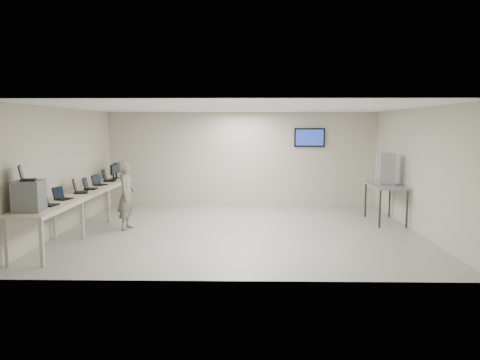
{
  "coord_description": "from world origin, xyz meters",
  "views": [
    {
      "loc": [
        0.21,
        -10.51,
        2.39
      ],
      "look_at": [
        0.0,
        0.2,
        1.15
      ],
      "focal_mm": 35.0,
      "sensor_mm": 36.0,
      "label": 1
    }
  ],
  "objects_px": {
    "soldier": "(126,195)",
    "workbench": "(83,195)",
    "side_table": "(386,188)",
    "equipment_box": "(29,196)"
  },
  "relations": [
    {
      "from": "equipment_box",
      "to": "soldier",
      "type": "distance_m",
      "value": 2.83
    },
    {
      "from": "soldier",
      "to": "workbench",
      "type": "bearing_deg",
      "value": 98.02
    },
    {
      "from": "workbench",
      "to": "soldier",
      "type": "xyz_separation_m",
      "value": [
        0.96,
        0.13,
        -0.03
      ]
    },
    {
      "from": "equipment_box",
      "to": "side_table",
      "type": "relative_size",
      "value": 0.35
    },
    {
      "from": "soldier",
      "to": "side_table",
      "type": "height_order",
      "value": "soldier"
    },
    {
      "from": "equipment_box",
      "to": "side_table",
      "type": "height_order",
      "value": "equipment_box"
    },
    {
      "from": "equipment_box",
      "to": "side_table",
      "type": "xyz_separation_m",
      "value": [
        7.25,
        3.53,
        -0.3
      ]
    },
    {
      "from": "side_table",
      "to": "workbench",
      "type": "bearing_deg",
      "value": -171.68
    },
    {
      "from": "workbench",
      "to": "soldier",
      "type": "bearing_deg",
      "value": 7.56
    },
    {
      "from": "soldier",
      "to": "side_table",
      "type": "distance_m",
      "value": 6.3
    }
  ]
}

